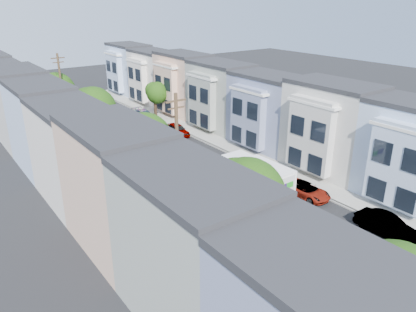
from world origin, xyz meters
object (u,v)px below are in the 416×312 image
Objects in this scene: utility_pole_far at (63,95)px; parked_left_b at (289,274)px; tree_a at (393,297)px; tree_far_r at (157,93)px; parked_left_c at (202,215)px; tree_b at (245,197)px; tree_e at (56,91)px; fedex_truck at (256,178)px; parked_right_b at (306,190)px; parked_right_c at (177,130)px; tree_c at (143,141)px; tree_d at (93,110)px; utility_pole_near at (178,161)px; parked_right_d at (144,115)px; parked_left_d at (129,164)px; lead_sedan at (198,156)px; parked_right_a at (387,226)px.

parked_left_b is at bearing -87.78° from utility_pole_far.
utility_pole_far is at bearing 90.00° from tree_a.
tree_far_r is 30.15m from parked_left_c.
parked_left_c is at bearing 77.59° from tree_b.
tree_e is at bearing 95.65° from parked_left_c.
parked_right_b is (3.64, -2.56, -1.23)m from fedex_truck.
parked_right_c is at bearing 66.23° from tree_b.
tree_c is 0.97× the size of tree_d.
utility_pole_near reaches higher than tree_c.
utility_pole_near is (0.00, -28.63, -0.02)m from tree_e.
fedex_truck reaches higher than parked_left_c.
tree_d reaches higher than parked_right_c.
fedex_truck is at bearing -98.65° from parked_right_d.
parked_left_c is 0.85× the size of parked_left_d.
tree_b is 19.65m from parked_left_d.
fedex_truck reaches higher than parked_left_d.
tree_e reaches higher than parked_left_d.
fedex_truck is 4.61m from parked_right_b.
lead_sedan is at bearing -106.04° from tree_far_r.
tree_d is 22.74m from parked_right_b.
lead_sedan is at bearing 98.75° from parked_right_a.
parked_left_b is 38.13m from parked_right_d.
parked_left_c is (1.40, -17.37, -4.80)m from tree_d.
utility_pole_near is at bearing -90.00° from utility_pole_far.
parked_right_c is at bearing 65.74° from parked_left_c.
fedex_truck is 9.56m from lead_sedan.
tree_a is 1.55× the size of parked_right_b.
utility_pole_near is at bearing -116.46° from tree_far_r.
parked_left_c is at bearing -112.87° from parked_right_c.
lead_sedan is 0.89× the size of parked_right_a.
parked_left_c is at bearing -113.15° from tree_far_r.
utility_pole_far is 2.19× the size of parked_right_a.
tree_d reaches higher than parked_left_c.
tree_a is at bearing -129.71° from parked_right_b.
tree_a is at bearing -90.00° from tree_b.
tree_far_r reaches higher than parked_right_d.
parked_right_a reaches higher than parked_right_d.
utility_pole_near reaches higher than parked_right_d.
tree_d is (-0.00, 23.74, 0.16)m from tree_b.
tree_b is (-0.00, 9.48, 0.77)m from tree_a.
utility_pole_far reaches higher than tree_far_r.
lead_sedan is (8.19, -16.88, -4.49)m from utility_pole_far.
parked_right_c is at bearing -43.53° from tree_e.
utility_pole_far is 2.17× the size of parked_left_d.
lead_sedan reaches higher than parked_right_b.
fedex_truck is 18.72m from parked_right_c.
tree_e is 17.66m from parked_left_d.
utility_pole_near is 8.26m from fedex_truck.
lead_sedan is at bearing 48.07° from utility_pole_near.
tree_d reaches higher than tree_b.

